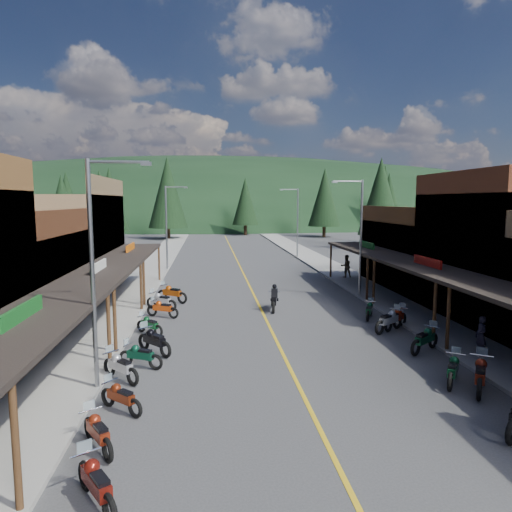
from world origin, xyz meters
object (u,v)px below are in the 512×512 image
object	(u,v)px
shop_east_3	(430,254)
bike_west_7	(154,340)
pine_7	(67,198)
pedestrian_east_b	(346,266)
bike_east_5	(453,369)
bike_west_8	(149,324)
bike_west_11	(172,292)
streetlight_3	(296,220)
rider_on_bike	(274,300)
pine_2	(168,193)
pine_10	(110,200)
bike_east_8	(396,317)
bike_west_10	(161,300)
pine_3	(245,201)
bike_west_9	(162,308)
pine_9	(389,202)
streetlight_2	(359,233)
bike_east_6	(425,338)
streetlight_0	(96,265)
pine_8	(62,206)
pedestrian_east_a	(481,336)
bike_west_5	(120,365)
pine_1	(100,197)
bike_west_3	(98,431)
bike_east_7	(389,319)
bike_west_2	(96,481)
shop_west_3	(56,245)
bike_east_4	(480,373)
pine_11	(380,196)
pine_6	(458,201)
streetlight_1	(168,224)
bike_west_4	(121,396)
pine_5	(384,194)
bike_east_9	(369,309)

from	to	relation	value
shop_east_3	bike_west_7	bearing A→B (deg)	-144.88
pine_7	pedestrian_east_b	xyz separation A→B (m)	(40.43, -60.55, -6.13)
pine_7	bike_east_5	distance (m)	91.14
bike_west_8	bike_west_11	distance (m)	7.21
streetlight_3	rider_on_bike	xyz separation A→B (m)	(-6.21, -25.04, -3.79)
pine_2	pine_10	bearing A→B (deg)	-135.00
bike_east_8	bike_west_10	bearing A→B (deg)	-153.92
bike_west_7	pine_3	bearing A→B (deg)	40.55
bike_west_9	pine_9	bearing A→B (deg)	-8.38
pine_7	streetlight_3	bearing A→B (deg)	-49.74
bike_west_8	bike_west_10	distance (m)	5.15
streetlight_2	bike_east_6	bearing A→B (deg)	-93.63
shop_east_3	streetlight_0	bearing A→B (deg)	-140.12
pine_8	pedestrian_east_a	bearing A→B (deg)	-55.75
pine_7	bike_east_8	distance (m)	85.10
streetlight_3	bike_west_5	distance (m)	37.85
pine_1	bike_west_3	xyz separation A→B (m)	(17.86, -79.98, -6.68)
bike_west_3	bike_east_7	distance (m)	15.57
pine_2	pine_10	distance (m)	11.38
bike_west_8	pine_1	bearing A→B (deg)	58.52
bike_west_2	bike_west_3	distance (m)	2.38
streetlight_0	pedestrian_east_b	size ratio (longest dim) A/B	4.16
pine_9	bike_east_6	xyz separation A→B (m)	(-17.76, -48.27, -5.76)
bike_east_5	shop_west_3	bearing A→B (deg)	172.90
bike_west_7	bike_east_4	world-z (taller)	bike_east_4
pine_11	bike_east_6	size ratio (longest dim) A/B	5.65
streetlight_3	bike_east_5	bearing A→B (deg)	-92.12
streetlight_0	pine_6	xyz separation A→B (m)	(52.95, 70.00, 2.02)
streetlight_1	pedestrian_east_b	xyz separation A→B (m)	(15.38, -6.55, -3.35)
streetlight_2	bike_west_10	distance (m)	13.74
bike_west_4	bike_west_9	xyz separation A→B (m)	(0.15, 11.77, 0.04)
rider_on_bike	pine_5	bearing A→B (deg)	73.49
bike_west_7	bike_east_7	size ratio (longest dim) A/B	1.00
pine_6	pine_9	bearing A→B (deg)	-139.18
bike_west_8	pedestrian_east_b	bearing A→B (deg)	-0.51
streetlight_2	bike_west_11	size ratio (longest dim) A/B	3.40
bike_west_2	bike_west_10	world-z (taller)	bike_west_10
pine_5	pine_6	bearing A→B (deg)	-33.69
bike_west_9	rider_on_bike	size ratio (longest dim) A/B	0.87
streetlight_1	bike_west_7	xyz separation A→B (m)	(1.40, -24.28, -3.82)
pine_1	pine_11	world-z (taller)	pine_1
bike_west_4	pedestrian_east_b	bearing A→B (deg)	10.03
bike_west_4	bike_east_7	distance (m)	14.11
pine_6	pine_11	distance (m)	36.78
pine_6	shop_west_3	bearing A→B (deg)	-138.60
pine_9	pine_5	bearing A→B (deg)	69.68
pine_3	pine_5	world-z (taller)	pine_5
bike_east_5	bike_east_7	world-z (taller)	bike_east_7
pine_2	pine_6	distance (m)	56.34
bike_east_7	bike_east_9	distance (m)	2.62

